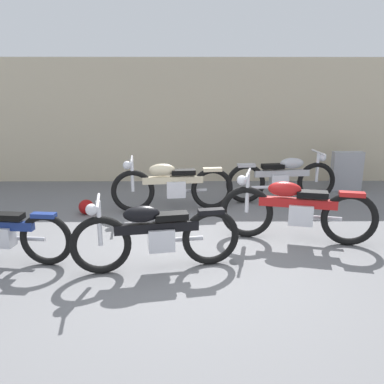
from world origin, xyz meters
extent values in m
plane|color=slate|center=(0.00, 0.00, 0.00)|extent=(40.00, 40.00, 0.00)
cube|color=beige|center=(0.00, 4.48, 1.37)|extent=(18.00, 0.30, 2.75)
cube|color=#9E9EA3|center=(3.37, 3.49, 0.41)|extent=(0.63, 0.21, 0.83)
sphere|color=maroon|center=(-1.73, 1.91, 0.13)|extent=(0.26, 0.26, 0.26)
torus|color=black|center=(-0.93, 2.02, 0.38)|extent=(0.76, 0.18, 0.76)
torus|color=black|center=(0.46, 2.18, 0.38)|extent=(0.76, 0.18, 0.76)
cube|color=silver|center=(-0.18, 2.11, 0.40)|extent=(0.35, 0.24, 0.29)
cube|color=beige|center=(-0.23, 2.10, 0.56)|extent=(1.07, 0.23, 0.12)
ellipsoid|color=beige|center=(-0.42, 2.08, 0.75)|extent=(0.48, 0.26, 0.21)
cube|color=black|center=(-0.05, 2.12, 0.70)|extent=(0.43, 0.23, 0.08)
cube|color=beige|center=(0.46, 2.18, 0.73)|extent=(0.34, 0.16, 0.06)
cylinder|color=silver|center=(-0.93, 2.02, 0.66)|extent=(0.06, 0.06, 0.57)
cylinder|color=silver|center=(-0.93, 2.02, 0.95)|extent=(0.11, 0.60, 0.04)
sphere|color=silver|center=(-1.01, 2.01, 0.84)|extent=(0.15, 0.15, 0.15)
cylinder|color=silver|center=(0.01, 2.25, 0.33)|extent=(0.73, 0.15, 0.06)
torus|color=black|center=(-1.71, -0.09, 0.34)|extent=(0.68, 0.15, 0.67)
cube|color=silver|center=(-2.29, -0.03, 0.35)|extent=(0.31, 0.21, 0.26)
cube|color=black|center=(-2.17, -0.04, 0.62)|extent=(0.38, 0.20, 0.07)
cube|color=navy|center=(-1.71, -0.09, 0.65)|extent=(0.30, 0.14, 0.06)
cylinder|color=silver|center=(-2.09, 0.06, 0.29)|extent=(0.65, 0.12, 0.06)
torus|color=black|center=(0.89, 0.83, 0.38)|extent=(0.77, 0.27, 0.77)
torus|color=black|center=(2.27, 0.51, 0.38)|extent=(0.77, 0.27, 0.77)
cube|color=silver|center=(1.63, 0.66, 0.40)|extent=(0.37, 0.28, 0.29)
cube|color=#B21919|center=(1.58, 0.67, 0.57)|extent=(1.07, 0.35, 0.13)
ellipsoid|color=#B21919|center=(1.39, 0.71, 0.76)|extent=(0.50, 0.31, 0.21)
cube|color=black|center=(1.76, 0.63, 0.71)|extent=(0.45, 0.28, 0.08)
cube|color=#B21919|center=(2.27, 0.51, 0.74)|extent=(0.36, 0.20, 0.06)
cylinder|color=silver|center=(0.89, 0.83, 0.67)|extent=(0.06, 0.06, 0.58)
cylinder|color=silver|center=(0.89, 0.83, 0.96)|extent=(0.18, 0.60, 0.04)
sphere|color=silver|center=(0.81, 0.85, 0.85)|extent=(0.15, 0.15, 0.15)
cylinder|color=silver|center=(1.86, 0.73, 0.33)|extent=(0.73, 0.23, 0.06)
torus|color=black|center=(-0.99, -0.33, 0.36)|extent=(0.72, 0.22, 0.72)
torus|color=black|center=(0.32, -0.09, 0.36)|extent=(0.72, 0.22, 0.72)
cube|color=silver|center=(-0.29, -0.20, 0.38)|extent=(0.35, 0.25, 0.28)
cube|color=black|center=(-0.34, -0.21, 0.54)|extent=(1.01, 0.28, 0.12)
ellipsoid|color=black|center=(-0.51, -0.24, 0.71)|extent=(0.46, 0.27, 0.20)
cube|color=black|center=(-0.16, -0.18, 0.66)|extent=(0.42, 0.25, 0.08)
cube|color=black|center=(0.32, -0.09, 0.69)|extent=(0.33, 0.17, 0.06)
cylinder|color=silver|center=(-0.99, -0.33, 0.63)|extent=(0.06, 0.06, 0.54)
cylinder|color=silver|center=(-0.99, -0.33, 0.90)|extent=(0.14, 0.57, 0.04)
sphere|color=silver|center=(-1.07, -0.35, 0.80)|extent=(0.14, 0.14, 0.14)
cylinder|color=silver|center=(-0.12, -0.05, 0.31)|extent=(0.69, 0.18, 0.06)
torus|color=black|center=(2.50, 2.73, 0.37)|extent=(0.75, 0.17, 0.75)
torus|color=black|center=(1.12, 2.58, 0.37)|extent=(0.75, 0.17, 0.75)
cube|color=silver|center=(1.76, 2.65, 0.40)|extent=(0.35, 0.24, 0.29)
cube|color=#ADADB2|center=(1.81, 2.66, 0.56)|extent=(1.06, 0.21, 0.12)
ellipsoid|color=#ADADB2|center=(1.99, 2.68, 0.74)|extent=(0.47, 0.25, 0.21)
cube|color=black|center=(1.62, 2.64, 0.69)|extent=(0.43, 0.23, 0.08)
cube|color=#ADADB2|center=(1.12, 2.58, 0.72)|extent=(0.34, 0.16, 0.06)
cylinder|color=silver|center=(2.50, 2.73, 0.66)|extent=(0.06, 0.06, 0.56)
cylinder|color=silver|center=(2.50, 2.73, 0.94)|extent=(0.10, 0.60, 0.04)
sphere|color=silver|center=(2.58, 2.74, 0.84)|extent=(0.14, 0.14, 0.14)
cylinder|color=silver|center=(1.57, 2.51, 0.32)|extent=(0.72, 0.14, 0.06)
camera|label=1|loc=(0.05, -4.70, 2.19)|focal=37.35mm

